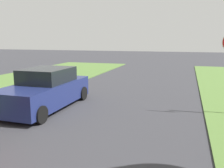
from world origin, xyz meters
TOP-DOWN VIEW (x-y plane):
  - parked_sedan_navy at (-2.42, 12.40)m, footprint 1.95×4.40m

SIDE VIEW (x-z plane):
  - parked_sedan_navy at x=-2.42m, z-range -0.06..1.51m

